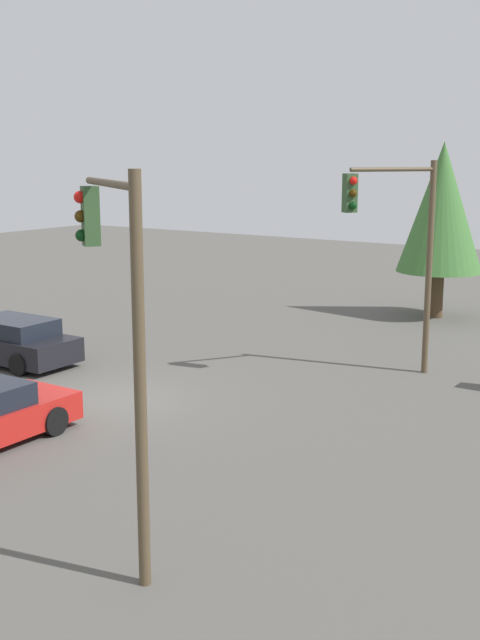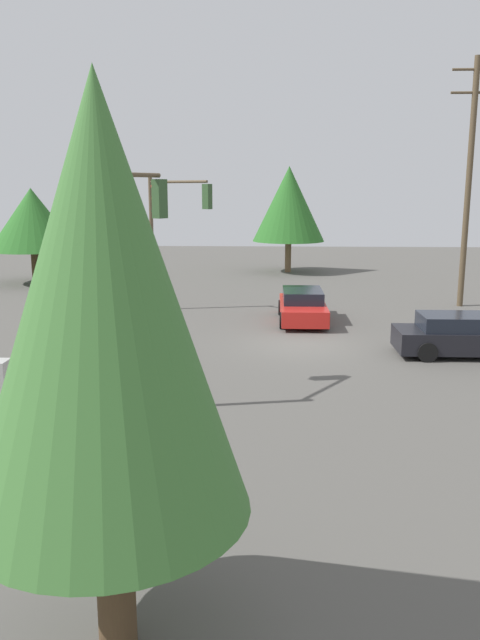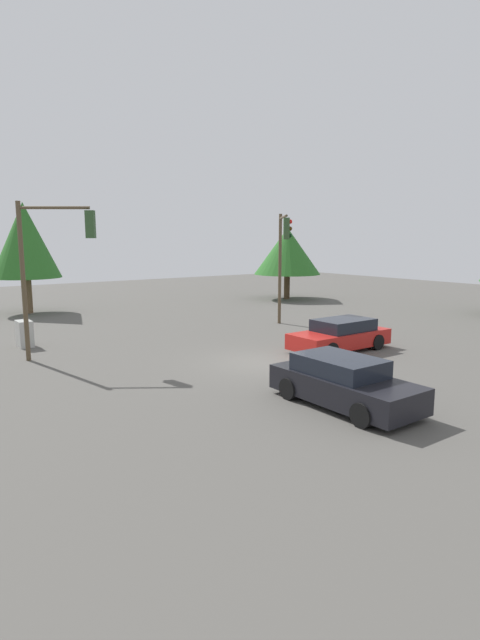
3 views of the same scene
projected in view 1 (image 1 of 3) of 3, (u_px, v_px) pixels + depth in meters
The scene contains 5 objects.
ground_plane at pixel (115, 402), 21.03m from camera, with size 80.00×80.00×0.00m, color #54514C.
sedan_dark at pixel (11, 341), 24.85m from camera, with size 4.54×2.00×1.43m.
traffic_signal_main at pixel (399, 233), 22.61m from camera, with size 1.82×2.53×6.21m.
traffic_signal_cross at pixel (116, 294), 12.53m from camera, with size 3.10×2.31×6.16m.
tree_behind at pixel (441, 208), 31.13m from camera, with size 3.33×3.33×6.88m.
Camera 1 is at (-13.91, 14.98, 6.33)m, focal length 45.00 mm.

